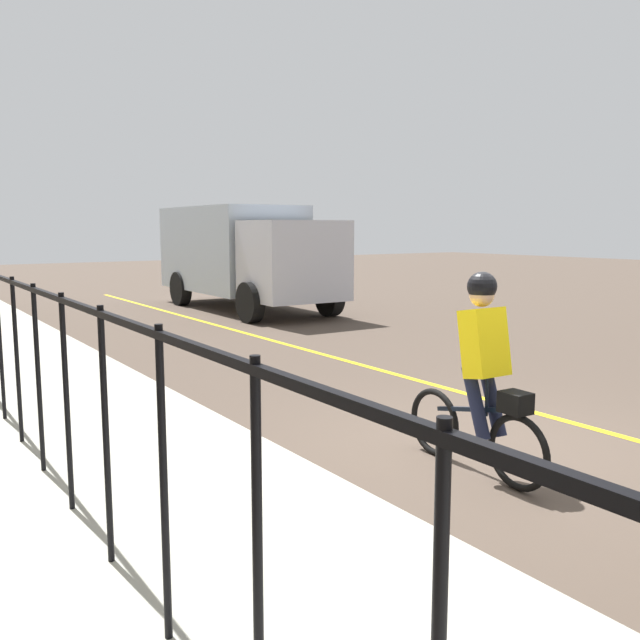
# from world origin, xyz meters

# --- Properties ---
(ground_plane) EXTENTS (80.00, 80.00, 0.00)m
(ground_plane) POSITION_xyz_m (0.00, 0.00, 0.00)
(ground_plane) COLOR #4D4036
(lane_line_centre) EXTENTS (36.00, 0.12, 0.01)m
(lane_line_centre) POSITION_xyz_m (0.00, -1.60, 0.00)
(lane_line_centre) COLOR yellow
(lane_line_centre) RESTS_ON ground
(sidewalk) EXTENTS (40.00, 3.20, 0.15)m
(sidewalk) POSITION_xyz_m (0.00, 3.40, 0.07)
(sidewalk) COLOR #A8A799
(sidewalk) RESTS_ON ground
(iron_fence) EXTENTS (16.16, 0.04, 1.60)m
(iron_fence) POSITION_xyz_m (1.00, 3.80, 1.22)
(iron_fence) COLOR black
(iron_fence) RESTS_ON sidewalk
(cyclist_lead) EXTENTS (1.71, 0.37, 1.83)m
(cyclist_lead) POSITION_xyz_m (-0.40, 0.49, 0.91)
(cyclist_lead) COLOR black
(cyclist_lead) RESTS_ON ground
(box_truck_background) EXTENTS (6.75, 2.63, 2.78)m
(box_truck_background) POSITION_xyz_m (11.84, -3.59, 1.55)
(box_truck_background) COLOR #A5B2BF
(box_truck_background) RESTS_ON ground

